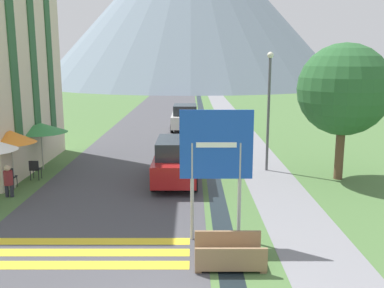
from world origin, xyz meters
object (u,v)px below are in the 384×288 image
parked_car_far (184,117)px  cafe_chair_middle (9,176)px  cafe_umbrella_rear_green (40,128)px  cafe_chair_far_left (34,168)px  streetlamp (268,102)px  tree_by_path (343,90)px  parked_car_near (175,160)px  person_seated_near (7,180)px  road_sign (215,156)px  footbridge (229,255)px  cafe_umbrella_middle_orange (10,137)px

parked_car_far → cafe_chair_middle: (-6.62, -14.37, -0.40)m
cafe_umbrella_rear_green → cafe_chair_far_left: bearing=-81.5°
cafe_chair_far_left → streetlamp: 10.44m
streetlamp → tree_by_path: 3.19m
parked_car_near → parked_car_far: (0.19, 13.36, 0.00)m
person_seated_near → streetlamp: 11.12m
road_sign → tree_by_path: 8.45m
tree_by_path → road_sign: bearing=-131.6°
footbridge → cafe_chair_far_left: size_ratio=2.00×
streetlamp → cafe_umbrella_rear_green: bearing=179.6°
parked_car_far → tree_by_path: bearing=-62.7°
cafe_chair_far_left → cafe_chair_middle: same height
cafe_umbrella_middle_orange → parked_car_far: bearing=65.6°
cafe_chair_far_left → tree_by_path: (12.76, 0.20, 3.25)m
footbridge → parked_car_far: parked_car_far is taller
tree_by_path → cafe_chair_far_left: bearing=-179.1°
parked_car_near → cafe_umbrella_rear_green: 6.52m
road_sign → parked_car_far: bearing=93.4°
road_sign → person_seated_near: bearing=152.7°
cafe_chair_far_left → tree_by_path: tree_by_path is taller
parked_car_far → streetlamp: bearing=-71.3°
parked_car_near → person_seated_near: 6.37m
footbridge → tree_by_path: tree_by_path is taller
tree_by_path → cafe_umbrella_rear_green: bearing=173.4°
parked_car_far → cafe_umbrella_middle_orange: (-6.49, -14.29, 1.14)m
parked_car_near → cafe_umbrella_middle_orange: 6.47m
parked_car_far → streetlamp: (3.90, -11.51, 2.22)m
footbridge → cafe_chair_far_left: bearing=134.9°
parked_car_far → tree_by_path: (6.68, -12.94, 2.85)m
cafe_umbrella_middle_orange → parked_car_near: bearing=8.4°
cafe_chair_far_left → cafe_chair_middle: 1.35m
footbridge → person_seated_near: size_ratio=1.42×
cafe_chair_middle → cafe_umbrella_middle_orange: cafe_umbrella_middle_orange is taller
parked_car_far → streetlamp: 12.35m
parked_car_near → streetlamp: (4.09, 1.85, 2.22)m
streetlamp → tree_by_path: tree_by_path is taller
footbridge → parked_car_near: (-1.60, 7.31, 0.68)m
cafe_chair_far_left → tree_by_path: size_ratio=0.15×
footbridge → cafe_chair_middle: 10.20m
parked_car_far → tree_by_path: tree_by_path is taller
road_sign → cafe_umbrella_rear_green: bearing=134.0°
cafe_chair_far_left → cafe_umbrella_rear_green: bearing=98.1°
road_sign → footbridge: size_ratio=2.15×
cafe_umbrella_rear_green → streetlamp: (10.23, -0.06, 1.18)m
cafe_chair_far_left → person_seated_near: bearing=-94.0°
road_sign → footbridge: 2.65m
streetlamp → person_seated_near: bearing=-159.0°
footbridge → streetlamp: 9.92m
footbridge → tree_by_path: bearing=55.7°
cafe_umbrella_rear_green → cafe_umbrella_middle_orange: bearing=-93.1°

